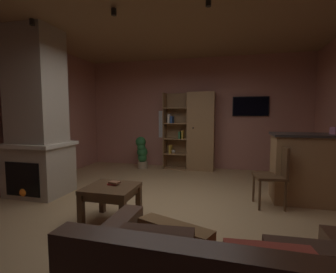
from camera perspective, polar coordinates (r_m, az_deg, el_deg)
floor at (r=3.68m, az=-1.62°, el=-17.26°), size 5.64×6.11×0.02m
wall_back at (r=6.42m, az=6.00°, el=5.34°), size 5.76×0.06×2.82m
ceiling at (r=3.69m, az=-1.75°, el=28.11°), size 5.64×6.11×0.02m
window_pane_back at (r=6.50m, az=1.05°, el=2.85°), size 0.76×0.01×0.72m
stone_fireplace at (r=4.75m, az=-28.23°, el=3.17°), size 1.01×0.84×2.82m
bookshelf_cabinet at (r=6.14m, az=6.87°, el=1.12°), size 1.27×0.41×1.93m
kitchen_bar_counter at (r=4.51m, az=32.80°, el=-6.41°), size 1.57×0.63×1.10m
tissue_box at (r=4.45m, az=34.63°, el=1.14°), size 0.15×0.15×0.11m
coffee_table at (r=3.31m, az=-13.12°, el=-12.80°), size 0.64×0.59×0.47m
table_book_0 at (r=3.35m, az=-12.75°, el=-10.73°), size 0.12×0.10×0.02m
table_book_1 at (r=3.33m, az=-12.41°, el=-10.44°), size 0.15×0.12×0.03m
dining_chair at (r=4.03m, az=23.74°, el=-7.64°), size 0.48×0.48×0.92m
potted_floor_plant at (r=6.31m, az=-6.14°, el=-3.62°), size 0.30×0.28×0.82m
wall_mounted_tv at (r=6.31m, az=18.73°, el=6.68°), size 0.85×0.06×0.48m
track_light_spot_0 at (r=4.45m, az=-29.20°, el=22.28°), size 0.07×0.07×0.09m
track_light_spot_1 at (r=3.70m, az=-12.54°, el=26.54°), size 0.07×0.07×0.09m
track_light_spot_2 at (r=3.42m, az=9.43°, el=28.49°), size 0.07×0.07×0.09m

